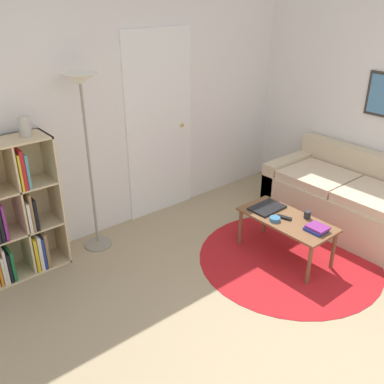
% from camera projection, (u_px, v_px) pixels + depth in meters
% --- Properties ---
extents(ground_plane, '(14.00, 14.00, 0.00)m').
position_uv_depth(ground_plane, '(344.00, 367.00, 3.02)').
color(ground_plane, tan).
extents(wall_back, '(7.42, 0.11, 2.60)m').
position_uv_depth(wall_back, '(125.00, 109.00, 4.42)').
color(wall_back, silver).
rests_on(wall_back, ground_plane).
extents(wall_right, '(0.08, 5.78, 2.60)m').
position_uv_depth(wall_right, '(366.00, 100.00, 4.70)').
color(wall_right, silver).
rests_on(wall_right, ground_plane).
extents(rug, '(1.77, 1.77, 0.01)m').
position_uv_depth(rug, '(289.00, 258.00, 4.22)').
color(rug, '#B2191E').
rests_on(rug, ground_plane).
extents(floor_lamp, '(0.31, 0.31, 1.75)m').
position_uv_depth(floor_lamp, '(83.00, 106.00, 3.82)').
color(floor_lamp, gray).
rests_on(floor_lamp, ground_plane).
extents(couch, '(0.87, 1.76, 0.79)m').
position_uv_depth(couch, '(351.00, 201.00, 4.73)').
color(couch, '#CCB793').
rests_on(couch, ground_plane).
extents(coffee_table, '(0.45, 0.94, 0.42)m').
position_uv_depth(coffee_table, '(286.00, 223.00, 4.12)').
color(coffee_table, brown).
rests_on(coffee_table, ground_plane).
extents(laptop, '(0.35, 0.24, 0.02)m').
position_uv_depth(laptop, '(267.00, 208.00, 4.28)').
color(laptop, black).
rests_on(laptop, coffee_table).
extents(bowl, '(0.10, 0.10, 0.04)m').
position_uv_depth(bowl, '(275.00, 219.00, 4.05)').
color(bowl, teal).
rests_on(bowl, coffee_table).
extents(book_stack_on_table, '(0.16, 0.19, 0.05)m').
position_uv_depth(book_stack_on_table, '(317.00, 229.00, 3.88)').
color(book_stack_on_table, navy).
rests_on(book_stack_on_table, coffee_table).
extents(cup, '(0.07, 0.07, 0.07)m').
position_uv_depth(cup, '(307.00, 215.00, 4.09)').
color(cup, '#28282D').
rests_on(cup, coffee_table).
extents(remote, '(0.09, 0.15, 0.02)m').
position_uv_depth(remote, '(284.00, 217.00, 4.10)').
color(remote, black).
rests_on(remote, coffee_table).
extents(vase_on_shelf, '(0.10, 0.10, 0.17)m').
position_uv_depth(vase_on_shelf, '(25.00, 126.00, 3.60)').
color(vase_on_shelf, '#B7B2A8').
rests_on(vase_on_shelf, bookshelf).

